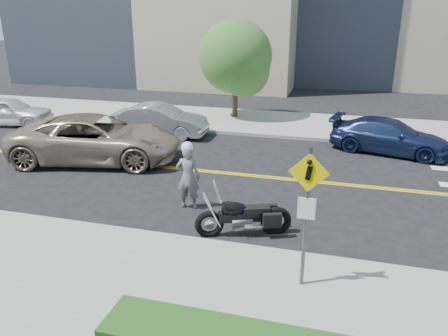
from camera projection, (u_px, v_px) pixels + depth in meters
name	position (u px, v px, depth m)	size (l,w,h in m)	color
ground_plane	(204.00, 171.00, 15.96)	(120.00, 120.00, 0.00)	black
sidewalk_near	(93.00, 288.00, 9.14)	(60.00, 5.00, 0.15)	#9E9B91
sidewalk_far	(248.00, 121.00, 22.73)	(60.00, 5.00, 0.15)	#9E9B91
pedestrian_sign	(307.00, 205.00, 8.53)	(0.78, 0.08, 3.00)	#4C4C51
motorcyclist	(188.00, 175.00, 12.70)	(0.74, 0.52, 2.04)	#AEAEB3
motorcycle	(244.00, 209.00, 11.22)	(2.44, 0.74, 1.48)	black
suv	(96.00, 139.00, 16.77)	(2.95, 6.39, 1.78)	tan
parked_car_white	(9.00, 111.00, 22.11)	(1.69, 4.21, 1.44)	white
parked_car_silver	(160.00, 120.00, 20.21)	(1.54, 4.41, 1.45)	#ADB1B5
parked_car_blue	(389.00, 136.00, 17.85)	(1.92, 4.72, 1.37)	navy
tree_far_a	(235.00, 57.00, 22.46)	(3.78, 3.78, 5.17)	#382619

